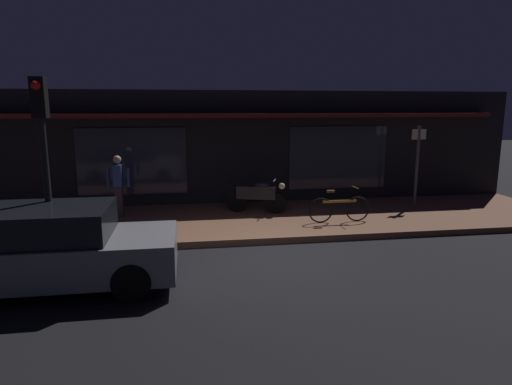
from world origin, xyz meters
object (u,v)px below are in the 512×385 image
object	(u,v)px
bicycle_parked	(339,209)
parked_car_far	(52,248)
motorcycle	(258,195)
traffic_light_pole	(43,142)
person_photographer	(119,185)
sign_post	(417,161)

from	to	relation	value
bicycle_parked	parked_car_far	distance (m)	6.87
motorcycle	traffic_light_pole	world-z (taller)	traffic_light_pole
motorcycle	person_photographer	world-z (taller)	person_photographer
bicycle_parked	sign_post	bearing A→B (deg)	27.89
person_photographer	parked_car_far	world-z (taller)	person_photographer
bicycle_parked	person_photographer	xyz separation A→B (m)	(-5.71, 1.56, 0.52)
bicycle_parked	person_photographer	distance (m)	5.95
traffic_light_pole	parked_car_far	xyz separation A→B (m)	(0.15, -0.54, -1.77)
motorcycle	sign_post	world-z (taller)	sign_post
motorcycle	traffic_light_pole	xyz separation A→B (m)	(-4.44, -3.77, 1.83)
parked_car_far	motorcycle	bearing A→B (deg)	45.18
bicycle_parked	traffic_light_pole	distance (m)	7.07
bicycle_parked	parked_car_far	size ratio (longest dim) A/B	0.40
sign_post	parked_car_far	xyz separation A→B (m)	(-9.17, -4.50, -0.81)
bicycle_parked	person_photographer	bearing A→B (deg)	164.69
motorcycle	bicycle_parked	size ratio (longest dim) A/B	0.99
person_photographer	sign_post	bearing A→B (deg)	0.02
motorcycle	parked_car_far	bearing A→B (deg)	-134.82
traffic_light_pole	parked_car_far	size ratio (longest dim) A/B	0.88
sign_post	traffic_light_pole	bearing A→B (deg)	-156.99
motorcycle	parked_car_far	world-z (taller)	parked_car_far
parked_car_far	sign_post	bearing A→B (deg)	26.13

